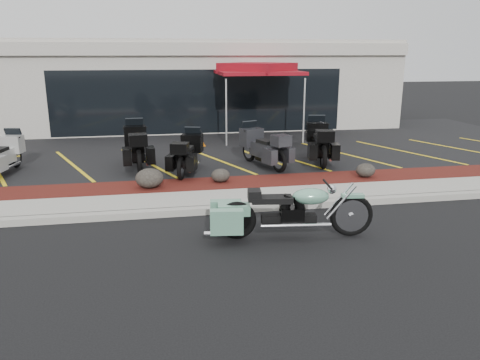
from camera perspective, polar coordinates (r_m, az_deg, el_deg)
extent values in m
plane|color=black|center=(9.76, 1.44, -5.51)|extent=(90.00, 90.00, 0.00)
cube|color=gray|center=(10.56, 0.45, -3.43)|extent=(24.00, 0.25, 0.15)
cube|color=gray|center=(11.22, -0.21, -2.30)|extent=(24.00, 1.20, 0.15)
cube|color=black|center=(12.35, -1.19, -0.62)|extent=(24.00, 1.20, 0.16)
cube|color=black|center=(17.56, -3.99, 4.12)|extent=(26.00, 9.60, 0.15)
cube|color=#A39F93|center=(23.55, -5.84, 11.64)|extent=(18.00, 8.00, 4.00)
cube|color=black|center=(19.64, -4.84, 9.49)|extent=(12.00, 0.06, 2.60)
cube|color=#A39F93|center=(19.51, -4.97, 15.63)|extent=(18.00, 0.30, 0.50)
ellipsoid|color=black|center=(11.98, -10.98, 0.22)|extent=(0.70, 0.59, 0.50)
ellipsoid|color=black|center=(12.32, -2.39, 0.57)|extent=(0.50, 0.42, 0.35)
ellipsoid|color=black|center=(13.25, 15.06, 1.16)|extent=(0.54, 0.45, 0.38)
cone|color=#CF6606|center=(17.25, -4.86, 4.93)|extent=(0.42, 0.42, 0.46)
cylinder|color=silver|center=(16.97, -0.99, 8.14)|extent=(0.06, 0.06, 2.41)
cylinder|color=silver|center=(18.00, 8.12, 8.40)|extent=(0.06, 0.06, 2.41)
cylinder|color=silver|center=(19.79, -3.37, 9.14)|extent=(0.06, 0.06, 2.41)
cylinder|color=silver|center=(20.68, 4.65, 9.38)|extent=(0.06, 0.06, 2.41)
cube|color=maroon|center=(18.70, 2.15, 12.98)|extent=(3.49, 3.49, 0.13)
cube|color=maroon|center=(18.69, 2.15, 13.53)|extent=(3.24, 3.24, 0.37)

